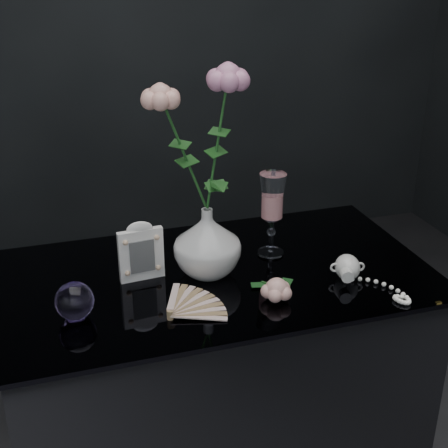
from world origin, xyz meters
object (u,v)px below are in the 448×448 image
object	(u,v)px
picture_frame	(141,251)
paperweight	(75,301)
loose_rose	(277,289)
vase	(207,242)
pearl_jar	(348,266)
wine_glass	(272,215)

from	to	relation	value
picture_frame	paperweight	distance (m)	0.21
picture_frame	loose_rose	world-z (taller)	picture_frame
paperweight	loose_rose	size ratio (longest dim) A/B	0.53
vase	pearl_jar	bearing A→B (deg)	-20.90
picture_frame	loose_rose	size ratio (longest dim) A/B	0.96
vase	picture_frame	distance (m)	0.16
vase	wine_glass	xyz separation A→B (m)	(0.19, 0.05, 0.02)
pearl_jar	picture_frame	bearing A→B (deg)	177.41
vase	pearl_jar	xyz separation A→B (m)	(0.31, -0.12, -0.05)
vase	paperweight	bearing A→B (deg)	-162.05
picture_frame	vase	bearing A→B (deg)	-12.42
wine_glass	picture_frame	size ratio (longest dim) A/B	1.46
loose_rose	pearl_jar	bearing A→B (deg)	-10.46
picture_frame	pearl_jar	xyz separation A→B (m)	(0.47, -0.14, -0.04)
wine_glass	picture_frame	bearing A→B (deg)	-174.58
wine_glass	loose_rose	distance (m)	0.24
wine_glass	pearl_jar	xyz separation A→B (m)	(0.13, -0.17, -0.08)
picture_frame	loose_rose	bearing A→B (deg)	-39.11
vase	wine_glass	bearing A→B (deg)	16.04
paperweight	wine_glass	bearing A→B (deg)	17.26
vase	loose_rose	world-z (taller)	vase
vase	pearl_jar	world-z (taller)	vase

